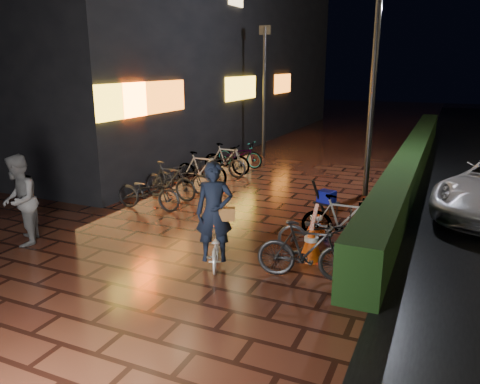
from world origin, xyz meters
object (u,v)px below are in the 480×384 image
at_px(cyclist, 215,228).
at_px(cart_assembly, 326,198).
at_px(traffic_barrier, 314,231).
at_px(bystander_person, 19,200).

xyz_separation_m(cyclist, cart_assembly, (1.13, 3.49, -0.23)).
height_order(traffic_barrier, cart_assembly, cart_assembly).
bearing_deg(bystander_person, traffic_barrier, 74.16).
bearing_deg(traffic_barrier, bystander_person, -157.54).
xyz_separation_m(bystander_person, traffic_barrier, (5.38, 2.22, -0.57)).
relative_size(cyclist, cart_assembly, 2.04).
bearing_deg(cyclist, bystander_person, -170.44).
bearing_deg(bystander_person, cart_assembly, 90.80).
bearing_deg(cart_assembly, bystander_person, -140.91).
distance_m(bystander_person, cart_assembly, 6.62).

